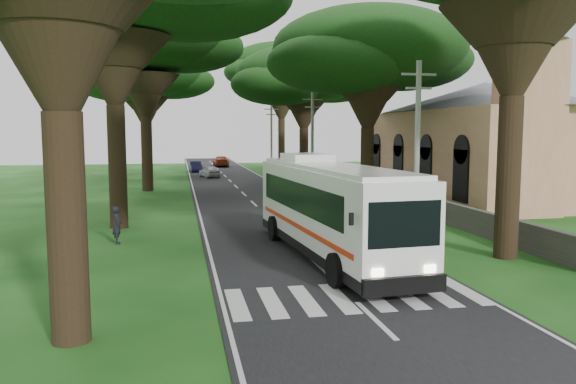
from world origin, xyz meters
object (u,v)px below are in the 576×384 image
distant_car_a (209,171)px  distant_car_c (221,161)px  church (485,131)px  coach_bus (330,208)px  pole_near (417,148)px  pole_mid (312,140)px  pedestrian (117,225)px  pole_far (271,138)px  distant_car_b (195,166)px

distant_car_a → distant_car_c: bearing=-113.4°
church → coach_bus: church is taller
distant_car_a → distant_car_c: distant_car_c is taller
pole_near → pole_mid: (0.00, 20.00, 0.00)m
distant_car_c → pedestrian: pedestrian is taller
pole_near → coach_bus: 5.82m
church → pole_far: 27.41m
coach_bus → pole_far: bearing=79.2°
pole_near → pole_far: size_ratio=1.00×
pole_mid → coach_bus: pole_mid is taller
pole_mid → distant_car_c: 35.08m
church → pole_near: bearing=-128.5°
pole_far → pedestrian: 40.64m
pole_far → coach_bus: bearing=-96.3°
pole_near → distant_car_b: bearing=100.6°
pole_mid → coach_bus: bearing=-101.8°
church → pole_far: bearing=116.8°
pole_far → coach_bus: (-4.70, -42.61, -2.23)m
church → distant_car_b: bearing=125.0°
distant_car_b → pedestrian: size_ratio=2.29×
pole_far → coach_bus: pole_far is taller
distant_car_a → distant_car_b: distant_car_a is taller
pole_near → distant_car_c: 54.90m
church → distant_car_a: church is taller
pole_mid → distant_car_c: pole_mid is taller
pole_near → pedestrian: size_ratio=4.81×
pole_mid → pole_far: same height
pole_near → distant_car_b: pole_near is taller
coach_bus → distant_car_c: size_ratio=2.50×
distant_car_b → pedestrian: pedestrian is taller
coach_bus → distant_car_c: coach_bus is taller
pole_mid → coach_bus: 23.20m
distant_car_c → church: bearing=114.2°
coach_bus → distant_car_c: (0.00, 57.20, -1.20)m
distant_car_a → pole_far: bearing=-170.0°
pole_near → distant_car_a: pole_near is taller
pedestrian → pole_mid: bearing=-45.2°
distant_car_a → pole_mid: bearing=98.4°
distant_car_c → pole_mid: bearing=98.3°
church → pedestrian: bearing=-151.5°
distant_car_b → distant_car_c: 9.98m
pedestrian → pole_far: bearing=-28.4°
church → distant_car_b: church is taller
church → distant_car_a: bearing=133.0°
pole_mid → pedestrian: 22.78m
distant_car_b → pole_far: bearing=-37.3°
pole_far → distant_car_b: 10.65m
distant_car_a → distant_car_b: (-1.24, 8.81, -0.00)m
pole_far → pedestrian: size_ratio=4.81×
distant_car_b → pedestrian: (-4.65, -43.68, 0.18)m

